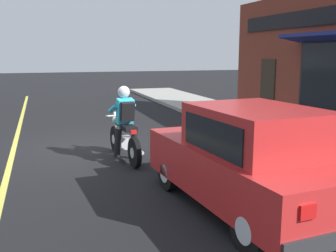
% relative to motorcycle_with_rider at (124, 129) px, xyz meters
% --- Properties ---
extents(ground_plane, '(80.00, 80.00, 0.00)m').
position_rel_motorcycle_with_rider_xyz_m(ground_plane, '(-0.60, 1.40, -0.68)').
color(ground_plane, black).
extents(sidewalk_curb, '(2.60, 22.00, 0.14)m').
position_rel_motorcycle_with_rider_xyz_m(sidewalk_curb, '(4.83, 4.40, -0.61)').
color(sidewalk_curb, '#9E9B93').
rests_on(sidewalk_curb, ground).
extents(lane_stripe, '(0.12, 19.80, 0.01)m').
position_rel_motorcycle_with_rider_xyz_m(lane_stripe, '(-2.40, 4.40, -0.67)').
color(lane_stripe, '#D1C64C').
rests_on(lane_stripe, ground).
extents(storefront_building, '(1.25, 10.16, 4.20)m').
position_rel_motorcycle_with_rider_xyz_m(storefront_building, '(6.36, 1.26, 1.43)').
color(storefront_building, maroon).
rests_on(storefront_building, ground).
extents(motorcycle_with_rider, '(0.60, 2.02, 1.62)m').
position_rel_motorcycle_with_rider_xyz_m(motorcycle_with_rider, '(0.00, 0.00, 0.00)').
color(motorcycle_with_rider, black).
rests_on(motorcycle_with_rider, ground).
extents(car_hatchback, '(1.95, 3.90, 1.57)m').
position_rel_motorcycle_with_rider_xyz_m(car_hatchback, '(1.14, -3.34, 0.09)').
color(car_hatchback, black).
rests_on(car_hatchback, ground).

